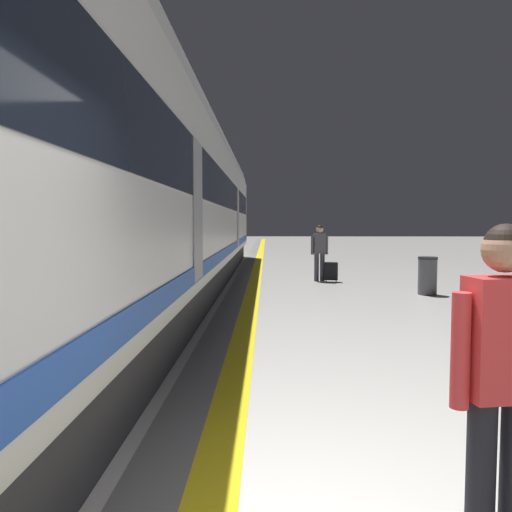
# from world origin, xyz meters

# --- Properties ---
(safety_line_strip) EXTENTS (0.36, 80.00, 0.01)m
(safety_line_strip) POSITION_xyz_m (-0.77, 10.00, 0.00)
(safety_line_strip) COLOR yellow
(safety_line_strip) RESTS_ON ground
(tactile_edge_band) EXTENTS (0.62, 80.00, 0.01)m
(tactile_edge_band) POSITION_xyz_m (-1.10, 10.00, 0.00)
(tactile_edge_band) COLOR slate
(tactile_edge_band) RESTS_ON ground
(high_speed_train) EXTENTS (2.94, 29.78, 4.97)m
(high_speed_train) POSITION_xyz_m (-2.88, 9.89, 2.50)
(high_speed_train) COLOR #38383D
(high_speed_train) RESTS_ON ground
(traveller_foreground) EXTENTS (0.54, 0.25, 1.73)m
(traveller_foreground) POSITION_xyz_m (0.75, 0.52, 1.00)
(traveller_foreground) COLOR black
(traveller_foreground) RESTS_ON ground
(passenger_near) EXTENTS (0.51, 0.24, 1.66)m
(passenger_near) POSITION_xyz_m (1.14, 12.77, 0.96)
(passenger_near) COLOR #383842
(passenger_near) RESTS_ON ground
(suitcase_near) EXTENTS (0.40, 0.26, 0.57)m
(suitcase_near) POSITION_xyz_m (1.46, 12.59, 0.31)
(suitcase_near) COLOR black
(suitcase_near) RESTS_ON ground
(waste_bin) EXTENTS (0.46, 0.46, 0.91)m
(waste_bin) POSITION_xyz_m (3.44, 10.07, 0.46)
(waste_bin) COLOR #4C4C51
(waste_bin) RESTS_ON ground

